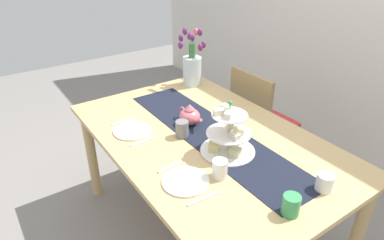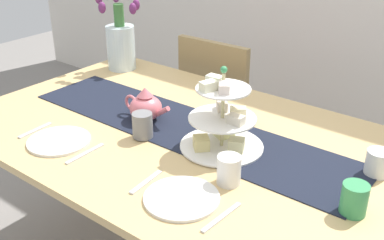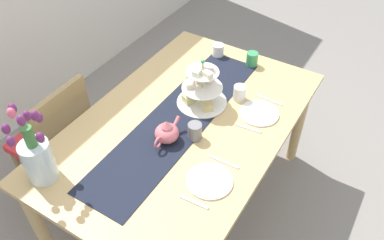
% 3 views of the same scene
% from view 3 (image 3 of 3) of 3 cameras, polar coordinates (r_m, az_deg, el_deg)
% --- Properties ---
extents(ground_plane, '(8.00, 8.00, 0.00)m').
position_cam_3_polar(ground_plane, '(2.81, -0.94, -11.75)').
color(ground_plane, gray).
extents(dining_table, '(1.71, 1.08, 0.76)m').
position_cam_3_polar(dining_table, '(2.30, -1.12, -2.01)').
color(dining_table, tan).
rests_on(dining_table, ground_plane).
extents(chair_left, '(0.43, 0.43, 0.91)m').
position_cam_3_polar(chair_left, '(2.65, -19.02, -2.40)').
color(chair_left, '#9C8254').
rests_on(chair_left, ground_plane).
extents(table_runner, '(1.42, 0.33, 0.00)m').
position_cam_3_polar(table_runner, '(2.25, -1.98, 0.09)').
color(table_runner, black).
rests_on(table_runner, dining_table).
extents(tiered_cake_stand, '(0.30, 0.30, 0.30)m').
position_cam_3_polar(tiered_cake_stand, '(2.30, 1.37, 4.32)').
color(tiered_cake_stand, beige).
rests_on(tiered_cake_stand, table_runner).
extents(teapot, '(0.24, 0.13, 0.14)m').
position_cam_3_polar(teapot, '(2.09, -3.69, -1.84)').
color(teapot, '#D66B75').
rests_on(teapot, table_runner).
extents(tulip_vase, '(0.22, 0.20, 0.45)m').
position_cam_3_polar(tulip_vase, '(1.99, -21.59, -4.84)').
color(tulip_vase, silver).
rests_on(tulip_vase, dining_table).
extents(cream_jug, '(0.08, 0.08, 0.08)m').
position_cam_3_polar(cream_jug, '(2.75, 3.79, 10.07)').
color(cream_jug, white).
rests_on(cream_jug, dining_table).
extents(dinner_plate_left, '(0.23, 0.23, 0.01)m').
position_cam_3_polar(dinner_plate_left, '(1.94, 2.58, -8.80)').
color(dinner_plate_left, white).
rests_on(dinner_plate_left, dining_table).
extents(fork_left, '(0.03, 0.15, 0.01)m').
position_cam_3_polar(fork_left, '(1.87, 0.32, -11.82)').
color(fork_left, silver).
rests_on(fork_left, dining_table).
extents(knife_left, '(0.02, 0.17, 0.01)m').
position_cam_3_polar(knife_left, '(2.03, 4.62, -6.07)').
color(knife_left, silver).
rests_on(knife_left, dining_table).
extents(dinner_plate_right, '(0.23, 0.23, 0.01)m').
position_cam_3_polar(dinner_plate_right, '(2.31, 9.71, 0.97)').
color(dinner_plate_right, white).
rests_on(dinner_plate_right, dining_table).
extents(fork_right, '(0.03, 0.15, 0.01)m').
position_cam_3_polar(fork_right, '(2.21, 8.16, -1.20)').
color(fork_right, silver).
rests_on(fork_right, dining_table).
extents(knife_right, '(0.02, 0.17, 0.01)m').
position_cam_3_polar(knife_right, '(2.42, 11.11, 2.88)').
color(knife_right, silver).
rests_on(knife_right, dining_table).
extents(mug_grey, '(0.08, 0.08, 0.09)m').
position_cam_3_polar(mug_grey, '(2.10, 0.41, -1.63)').
color(mug_grey, slate).
rests_on(mug_grey, table_runner).
extents(mug_white_text, '(0.08, 0.08, 0.09)m').
position_cam_3_polar(mug_white_text, '(2.37, 6.91, 3.92)').
color(mug_white_text, white).
rests_on(mug_white_text, dining_table).
extents(mug_orange, '(0.08, 0.08, 0.09)m').
position_cam_3_polar(mug_orange, '(2.67, 8.69, 8.72)').
color(mug_orange, '#389356').
rests_on(mug_orange, dining_table).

